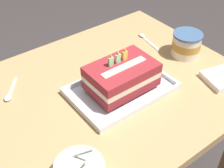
# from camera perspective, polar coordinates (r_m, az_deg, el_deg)

# --- Properties ---
(dining_table) EXTENTS (1.05, 0.79, 0.68)m
(dining_table) POSITION_cam_1_polar(r_m,az_deg,el_deg) (1.18, -1.61, -4.75)
(dining_table) COLOR tan
(dining_table) RESTS_ON ground_plane
(foil_tray) EXTENTS (0.36, 0.24, 0.02)m
(foil_tray) POSITION_cam_1_polar(r_m,az_deg,el_deg) (1.10, 1.72, -1.03)
(foil_tray) COLOR silver
(foil_tray) RESTS_ON dining_table
(birthday_cake) EXTENTS (0.23, 0.15, 0.13)m
(birthday_cake) POSITION_cam_1_polar(r_m,az_deg,el_deg) (1.06, 1.78, 1.51)
(birthday_cake) COLOR maroon
(birthday_cake) RESTS_ON foil_tray
(ice_cream_tub) EXTENTS (0.12, 0.12, 0.10)m
(ice_cream_tub) POSITION_cam_1_polar(r_m,az_deg,el_deg) (1.30, 13.59, 7.15)
(ice_cream_tub) COLOR silver
(ice_cream_tub) RESTS_ON dining_table
(serving_spoon_near_tray) EXTENTS (0.10, 0.12, 0.01)m
(serving_spoon_near_tray) POSITION_cam_1_polar(r_m,az_deg,el_deg) (1.14, -18.56, -2.00)
(serving_spoon_near_tray) COLOR silver
(serving_spoon_near_tray) RESTS_ON dining_table
(serving_spoon_by_bowls) EXTENTS (0.04, 0.15, 0.01)m
(serving_spoon_by_bowls) POSITION_cam_1_polar(r_m,az_deg,el_deg) (1.40, 6.03, 8.52)
(serving_spoon_by_bowls) COLOR silver
(serving_spoon_by_bowls) RESTS_ON dining_table
(napkin_pile) EXTENTS (0.14, 0.14, 0.02)m
(napkin_pile) POSITION_cam_1_polar(r_m,az_deg,el_deg) (1.21, 19.60, 0.97)
(napkin_pile) COLOR white
(napkin_pile) RESTS_ON dining_table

